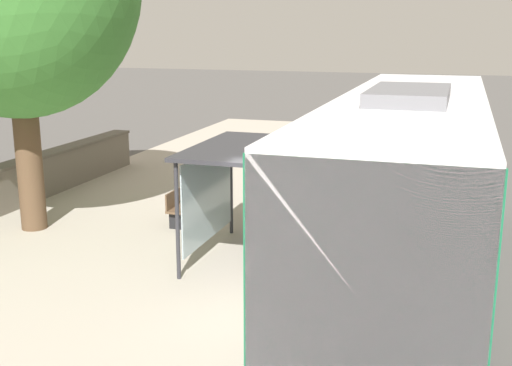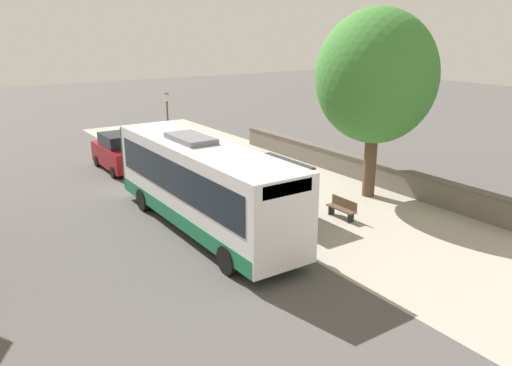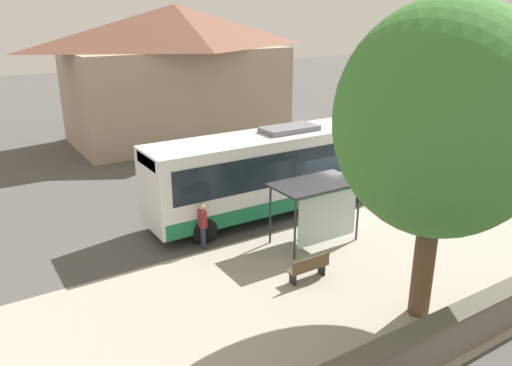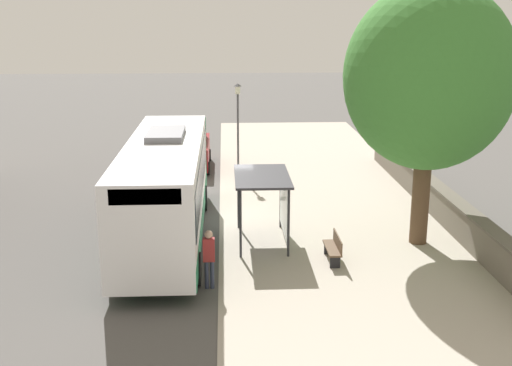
{
  "view_description": "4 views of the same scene",
  "coord_description": "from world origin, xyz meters",
  "px_view_note": "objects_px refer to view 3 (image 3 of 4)",
  "views": [
    {
      "loc": [
        2.63,
        -9.63,
        4.69
      ],
      "look_at": [
        -1.26,
        2.55,
        1.59
      ],
      "focal_mm": 45.0,
      "sensor_mm": 36.0,
      "label": 1
    },
    {
      "loc": [
        10.58,
        18.85,
        7.78
      ],
      "look_at": [
        0.14,
        3.35,
        2.02
      ],
      "focal_mm": 35.0,
      "sensor_mm": 36.0,
      "label": 2
    },
    {
      "loc": [
        -14.96,
        13.41,
        8.42
      ],
      "look_at": [
        0.46,
        3.7,
        2.05
      ],
      "focal_mm": 35.0,
      "sensor_mm": 36.0,
      "label": 3
    },
    {
      "loc": [
        -0.24,
        23.37,
        7.8
      ],
      "look_at": [
        -1.18,
        4.44,
        2.69
      ],
      "focal_mm": 45.0,
      "sensor_mm": 36.0,
      "label": 4
    }
  ],
  "objects_px": {
    "bus": "(273,170)",
    "parked_car_behind_bus": "(441,155)",
    "pedestrian": "(202,222)",
    "street_lamp_near": "(465,139)",
    "bus_shelter": "(318,193)",
    "shade_tree": "(441,122)",
    "bench": "(309,267)"
  },
  "relations": [
    {
      "from": "bus_shelter",
      "to": "parked_car_behind_bus",
      "type": "height_order",
      "value": "bus_shelter"
    },
    {
      "from": "bench",
      "to": "street_lamp_near",
      "type": "xyz_separation_m",
      "value": [
        2.8,
        -11.36,
        2.17
      ]
    },
    {
      "from": "bus",
      "to": "street_lamp_near",
      "type": "xyz_separation_m",
      "value": [
        -2.7,
        -9.06,
        0.72
      ]
    },
    {
      "from": "bench",
      "to": "pedestrian",
      "type": "bearing_deg",
      "value": 25.37
    },
    {
      "from": "shade_tree",
      "to": "parked_car_behind_bus",
      "type": "height_order",
      "value": "shade_tree"
    },
    {
      "from": "bench",
      "to": "bus_shelter",
      "type": "bearing_deg",
      "value": -43.78
    },
    {
      "from": "bus",
      "to": "shade_tree",
      "type": "bearing_deg",
      "value": 175.11
    },
    {
      "from": "pedestrian",
      "to": "shade_tree",
      "type": "distance_m",
      "value": 9.19
    },
    {
      "from": "bus",
      "to": "bus_shelter",
      "type": "height_order",
      "value": "bus"
    },
    {
      "from": "street_lamp_near",
      "to": "shade_tree",
      "type": "xyz_separation_m",
      "value": [
        -6.0,
        9.8,
        3.06
      ]
    },
    {
      "from": "street_lamp_near",
      "to": "parked_car_behind_bus",
      "type": "bearing_deg",
      "value": -33.79
    },
    {
      "from": "bus",
      "to": "bench",
      "type": "bearing_deg",
      "value": 157.33
    },
    {
      "from": "bus_shelter",
      "to": "pedestrian",
      "type": "height_order",
      "value": "bus_shelter"
    },
    {
      "from": "street_lamp_near",
      "to": "shade_tree",
      "type": "relative_size",
      "value": 0.51
    },
    {
      "from": "street_lamp_near",
      "to": "shade_tree",
      "type": "distance_m",
      "value": 11.89
    },
    {
      "from": "bus_shelter",
      "to": "bench",
      "type": "distance_m",
      "value": 3.21
    },
    {
      "from": "bus_shelter",
      "to": "shade_tree",
      "type": "xyz_separation_m",
      "value": [
        -5.23,
        0.39,
        3.69
      ]
    },
    {
      "from": "street_lamp_near",
      "to": "parked_car_behind_bus",
      "type": "xyz_separation_m",
      "value": [
        2.41,
        -1.61,
        -1.64
      ]
    },
    {
      "from": "pedestrian",
      "to": "bus",
      "type": "bearing_deg",
      "value": -69.43
    },
    {
      "from": "bench",
      "to": "parked_car_behind_bus",
      "type": "relative_size",
      "value": 0.33
    },
    {
      "from": "shade_tree",
      "to": "parked_car_behind_bus",
      "type": "relative_size",
      "value": 1.93
    },
    {
      "from": "bus_shelter",
      "to": "parked_car_behind_bus",
      "type": "bearing_deg",
      "value": -73.94
    },
    {
      "from": "bus_shelter",
      "to": "bench",
      "type": "height_order",
      "value": "bus_shelter"
    },
    {
      "from": "bench",
      "to": "street_lamp_near",
      "type": "bearing_deg",
      "value": -76.17
    },
    {
      "from": "pedestrian",
      "to": "shade_tree",
      "type": "xyz_separation_m",
      "value": [
        -7.14,
        -3.42,
        4.65
      ]
    },
    {
      "from": "bus_shelter",
      "to": "street_lamp_near",
      "type": "distance_m",
      "value": 9.46
    },
    {
      "from": "bus_shelter",
      "to": "shade_tree",
      "type": "relative_size",
      "value": 0.37
    },
    {
      "from": "bench",
      "to": "shade_tree",
      "type": "distance_m",
      "value": 6.33
    },
    {
      "from": "pedestrian",
      "to": "street_lamp_near",
      "type": "distance_m",
      "value": 13.37
    },
    {
      "from": "bus",
      "to": "parked_car_behind_bus",
      "type": "distance_m",
      "value": 10.71
    },
    {
      "from": "street_lamp_near",
      "to": "pedestrian",
      "type": "bearing_deg",
      "value": 85.07
    },
    {
      "from": "street_lamp_near",
      "to": "bus",
      "type": "bearing_deg",
      "value": 73.37
    }
  ]
}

